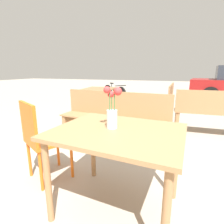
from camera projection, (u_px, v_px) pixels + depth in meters
name	position (u px, v px, depth m)	size (l,w,h in m)	color
ground_plane	(117.00, 207.00, 1.54)	(40.00, 40.00, 0.00)	#A39989
table_front	(118.00, 141.00, 1.40)	(1.05, 0.87, 0.72)	#9E7047
flower_vase	(112.00, 113.00, 1.38)	(0.13, 0.12, 0.34)	silver
cafe_chair	(41.00, 137.00, 1.83)	(0.54, 0.54, 0.88)	orange
bench_near	(114.00, 116.00, 2.80)	(1.81, 0.51, 0.85)	#9E7047
bench_middle	(217.00, 113.00, 3.07)	(1.43, 0.42, 0.85)	#9E7047
bench_far	(167.00, 100.00, 4.39)	(0.40, 1.47, 0.85)	#9E7047
table_back	(99.00, 93.00, 4.27)	(0.76, 0.94, 0.75)	#9E7047
bicycle	(114.00, 94.00, 6.39)	(1.24, 1.02, 0.74)	black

